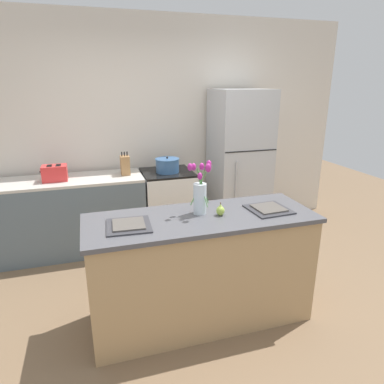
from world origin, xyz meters
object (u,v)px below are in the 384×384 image
cooking_pot (167,165)px  knife_block (125,165)px  flower_vase (200,193)px  plate_setting_right (269,209)px  toaster (55,173)px  plate_setting_left (129,225)px  refrigerator (239,163)px  stove_range (168,206)px  pear_figurine (220,210)px

cooking_pot → knife_block: size_ratio=1.06×
flower_vase → knife_block: size_ratio=1.56×
plate_setting_right → toaster: bearing=137.3°
flower_vase → toaster: size_ratio=1.50×
plate_setting_left → toaster: 1.71m
refrigerator → knife_block: refrigerator is taller
stove_range → toaster: toaster is taller
toaster → knife_block: knife_block is taller
flower_vase → plate_setting_left: (-0.57, -0.10, -0.16)m
toaster → knife_block: size_ratio=1.04×
pear_figurine → plate_setting_right: pear_figurine is taller
plate_setting_right → pear_figurine: bearing=178.9°
stove_range → pear_figurine: size_ratio=8.29×
pear_figurine → plate_setting_left: pear_figurine is taller
flower_vase → plate_setting_right: 0.59m
toaster → knife_block: bearing=3.1°
flower_vase → toaster: flower_vase is taller
stove_range → plate_setting_right: size_ratio=2.66×
plate_setting_left → stove_range: bearing=67.9°
stove_range → plate_setting_right: 1.77m
refrigerator → cooking_pot: refrigerator is taller
stove_range → cooking_pot: bearing=-95.5°
flower_vase → knife_block: bearing=104.7°
plate_setting_left → knife_block: bearing=84.2°
pear_figurine → knife_block: 1.72m
refrigerator → knife_block: bearing=179.7°
refrigerator → stove_range: bearing=-180.0°
stove_range → knife_block: knife_block is taller
toaster → cooking_pot: (1.26, 0.00, -0.00)m
refrigerator → pear_figurine: bearing=-119.1°
flower_vase → pear_figurine: (0.14, -0.09, -0.13)m
plate_setting_right → flower_vase: bearing=170.3°
cooking_pot → pear_figurine: bearing=-88.2°
refrigerator → knife_block: (-1.45, 0.01, 0.08)m
stove_range → knife_block: 0.75m
plate_setting_right → cooking_pot: 1.67m
plate_setting_right → knife_block: bearing=120.4°
flower_vase → cooking_pot: (0.09, 1.51, -0.13)m
flower_vase → cooking_pot: bearing=86.6°
cooking_pot → knife_block: 0.50m
stove_range → refrigerator: refrigerator is taller
flower_vase → plate_setting_left: bearing=-170.5°
flower_vase → plate_setting_right: size_ratio=1.26×
toaster → plate_setting_left: bearing=-69.4°
refrigerator → plate_setting_left: 2.30m
stove_range → toaster: size_ratio=3.16×
plate_setting_right → refrigerator: bearing=73.5°
stove_range → plate_setting_right: plate_setting_right is taller
plate_setting_left → knife_block: knife_block is taller
plate_setting_right → toaster: 2.36m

